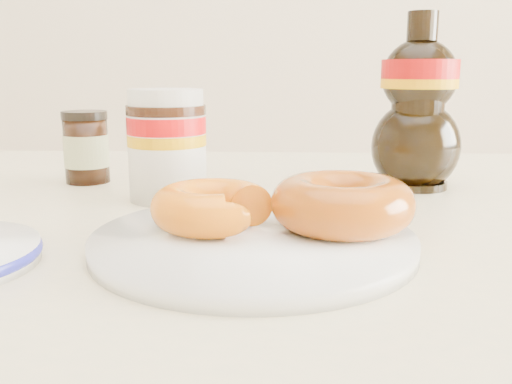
{
  "coord_description": "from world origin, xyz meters",
  "views": [
    {
      "loc": [
        -0.04,
        -0.41,
        0.89
      ],
      "look_at": [
        -0.06,
        0.07,
        0.79
      ],
      "focal_mm": 40.0,
      "sensor_mm": 36.0,
      "label": 1
    }
  ],
  "objects_px": {
    "plate": "(253,241)",
    "dark_jar": "(86,148)",
    "donut_bitten": "(212,207)",
    "nutella_jar": "(167,141)",
    "syrup_bottle": "(418,102)",
    "dining_table": "(322,308)",
    "donut_whole": "(342,203)"
  },
  "relations": [
    {
      "from": "donut_bitten",
      "to": "dark_jar",
      "type": "relative_size",
      "value": 1.13
    },
    {
      "from": "plate",
      "to": "dark_jar",
      "type": "bearing_deg",
      "value": 130.12
    },
    {
      "from": "nutella_jar",
      "to": "dark_jar",
      "type": "distance_m",
      "value": 0.15
    },
    {
      "from": "dining_table",
      "to": "nutella_jar",
      "type": "distance_m",
      "value": 0.24
    },
    {
      "from": "nutella_jar",
      "to": "syrup_bottle",
      "type": "relative_size",
      "value": 0.59
    },
    {
      "from": "dining_table",
      "to": "donut_whole",
      "type": "height_order",
      "value": "donut_whole"
    },
    {
      "from": "donut_bitten",
      "to": "dining_table",
      "type": "bearing_deg",
      "value": 21.19
    },
    {
      "from": "donut_whole",
      "to": "syrup_bottle",
      "type": "bearing_deg",
      "value": 64.36
    },
    {
      "from": "donut_bitten",
      "to": "donut_whole",
      "type": "height_order",
      "value": "donut_whole"
    },
    {
      "from": "donut_bitten",
      "to": "nutella_jar",
      "type": "relative_size",
      "value": 0.84
    },
    {
      "from": "nutella_jar",
      "to": "syrup_bottle",
      "type": "xyz_separation_m",
      "value": [
        0.28,
        0.08,
        0.04
      ]
    },
    {
      "from": "dining_table",
      "to": "donut_bitten",
      "type": "height_order",
      "value": "donut_bitten"
    },
    {
      "from": "plate",
      "to": "donut_bitten",
      "type": "height_order",
      "value": "donut_bitten"
    },
    {
      "from": "donut_bitten",
      "to": "dark_jar",
      "type": "distance_m",
      "value": 0.31
    },
    {
      "from": "syrup_bottle",
      "to": "dark_jar",
      "type": "relative_size",
      "value": 2.29
    },
    {
      "from": "donut_whole",
      "to": "syrup_bottle",
      "type": "relative_size",
      "value": 0.57
    },
    {
      "from": "plate",
      "to": "donut_whole",
      "type": "distance_m",
      "value": 0.08
    },
    {
      "from": "donut_whole",
      "to": "dining_table",
      "type": "bearing_deg",
      "value": 99.2
    },
    {
      "from": "nutella_jar",
      "to": "syrup_bottle",
      "type": "height_order",
      "value": "syrup_bottle"
    },
    {
      "from": "donut_bitten",
      "to": "nutella_jar",
      "type": "distance_m",
      "value": 0.17
    },
    {
      "from": "dining_table",
      "to": "nutella_jar",
      "type": "relative_size",
      "value": 11.85
    },
    {
      "from": "donut_bitten",
      "to": "syrup_bottle",
      "type": "xyz_separation_m",
      "value": [
        0.21,
        0.23,
        0.07
      ]
    },
    {
      "from": "dining_table",
      "to": "syrup_bottle",
      "type": "height_order",
      "value": "syrup_bottle"
    },
    {
      "from": "plate",
      "to": "donut_whole",
      "type": "bearing_deg",
      "value": 15.68
    },
    {
      "from": "nutella_jar",
      "to": "dark_jar",
      "type": "bearing_deg",
      "value": 142.93
    },
    {
      "from": "nutella_jar",
      "to": "syrup_bottle",
      "type": "distance_m",
      "value": 0.29
    },
    {
      "from": "donut_whole",
      "to": "dark_jar",
      "type": "distance_m",
      "value": 0.38
    },
    {
      "from": "donut_bitten",
      "to": "nutella_jar",
      "type": "height_order",
      "value": "nutella_jar"
    },
    {
      "from": "donut_whole",
      "to": "nutella_jar",
      "type": "height_order",
      "value": "nutella_jar"
    },
    {
      "from": "dining_table",
      "to": "dark_jar",
      "type": "xyz_separation_m",
      "value": [
        -0.28,
        0.18,
        0.13
      ]
    },
    {
      "from": "syrup_bottle",
      "to": "dark_jar",
      "type": "height_order",
      "value": "syrup_bottle"
    },
    {
      "from": "plate",
      "to": "dark_jar",
      "type": "distance_m",
      "value": 0.34
    }
  ]
}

